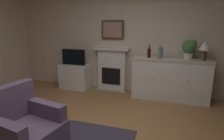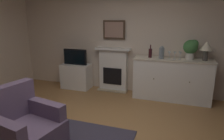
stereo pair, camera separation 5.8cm
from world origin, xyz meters
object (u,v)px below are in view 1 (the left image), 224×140
object	(u,v)px
fireplace_unit	(112,69)
wine_bottle	(149,53)
sideboard_cabinet	(170,79)
potted_plant_small	(189,47)
table_lamp	(205,47)
wine_glass_right	(179,54)
vase_decorative	(160,52)
tv_set	(74,57)
framed_picture	(113,30)
armchair	(24,127)
tv_cabinet	(75,76)
wine_glass_left	(168,53)
wine_glass_center	(173,54)

from	to	relation	value
fireplace_unit	wine_bottle	xyz separation A→B (m)	(0.93, -0.18, 0.50)
sideboard_cabinet	potted_plant_small	size ratio (longest dim) A/B	3.95
table_lamp	wine_glass_right	size ratio (longest dim) A/B	2.42
wine_bottle	wine_glass_right	bearing A→B (deg)	0.37
vase_decorative	tv_set	size ratio (longest dim) A/B	0.45
framed_picture	table_lamp	xyz separation A→B (m)	(2.07, -0.22, -0.31)
sideboard_cabinet	armchair	xyz separation A→B (m)	(-1.82, -2.55, -0.09)
tv_cabinet	wine_glass_left	bearing A→B (deg)	-1.09
framed_picture	armchair	bearing A→B (deg)	-97.86
fireplace_unit	wine_glass_left	world-z (taller)	wine_glass_left
wine_bottle	fireplace_unit	bearing A→B (deg)	169.08
fireplace_unit	armchair	xyz separation A→B (m)	(-0.38, -2.73, -0.17)
fireplace_unit	vase_decorative	world-z (taller)	vase_decorative
sideboard_cabinet	tv_set	xyz separation A→B (m)	(-2.41, -0.01, 0.37)
wine_glass_right	tv_set	world-z (taller)	wine_glass_right
framed_picture	table_lamp	bearing A→B (deg)	-6.14
vase_decorative	wine_glass_center	bearing A→B (deg)	2.58
armchair	framed_picture	bearing A→B (deg)	82.14
fireplace_unit	potted_plant_small	xyz separation A→B (m)	(1.78, -0.13, 0.65)
table_lamp	wine_bottle	distance (m)	1.15
wine_glass_left	wine_glass_right	bearing A→B (deg)	7.95
table_lamp	armchair	size ratio (longest dim) A/B	0.43
wine_glass_left	framed_picture	bearing A→B (deg)	169.43
wine_glass_left	wine_glass_right	size ratio (longest dim) A/B	1.00
wine_glass_center	vase_decorative	bearing A→B (deg)	-177.42
framed_picture	sideboard_cabinet	size ratio (longest dim) A/B	0.32
framed_picture	armchair	world-z (taller)	framed_picture
wine_glass_left	vase_decorative	world-z (taller)	vase_decorative
vase_decorative	wine_glass_right	bearing A→B (deg)	7.56
table_lamp	wine_glass_left	xyz separation A→B (m)	(-0.72, -0.03, -0.16)
fireplace_unit	vase_decorative	xyz separation A→B (m)	(1.18, -0.23, 0.53)
wine_glass_right	armchair	distance (m)	3.29
sideboard_cabinet	framed_picture	bearing A→B (deg)	171.18
table_lamp	vase_decorative	world-z (taller)	table_lamp
fireplace_unit	wine_glass_left	size ratio (longest dim) A/B	6.67
wine_bottle	wine_glass_center	world-z (taller)	wine_bottle
fireplace_unit	wine_glass_center	world-z (taller)	wine_glass_center
tv_set	framed_picture	bearing A→B (deg)	13.31
wine_glass_center	armchair	xyz separation A→B (m)	(-1.84, -2.51, -0.68)
wine_glass_left	wine_glass_center	distance (m)	0.11
sideboard_cabinet	vase_decorative	xyz separation A→B (m)	(-0.25, -0.05, 0.61)
wine_glass_left	sideboard_cabinet	bearing A→B (deg)	19.41
wine_glass_center	table_lamp	bearing A→B (deg)	3.54
tv_cabinet	armchair	size ratio (longest dim) A/B	0.80
potted_plant_small	vase_decorative	bearing A→B (deg)	-170.87
wine_bottle	potted_plant_small	distance (m)	0.86
wine_glass_left	tv_set	xyz separation A→B (m)	(-2.33, 0.02, -0.22)
wine_glass_left	vase_decorative	size ratio (longest dim) A/B	0.59
table_lamp	vase_decorative	xyz separation A→B (m)	(-0.88, -0.05, -0.14)
framed_picture	potted_plant_small	bearing A→B (deg)	-5.70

